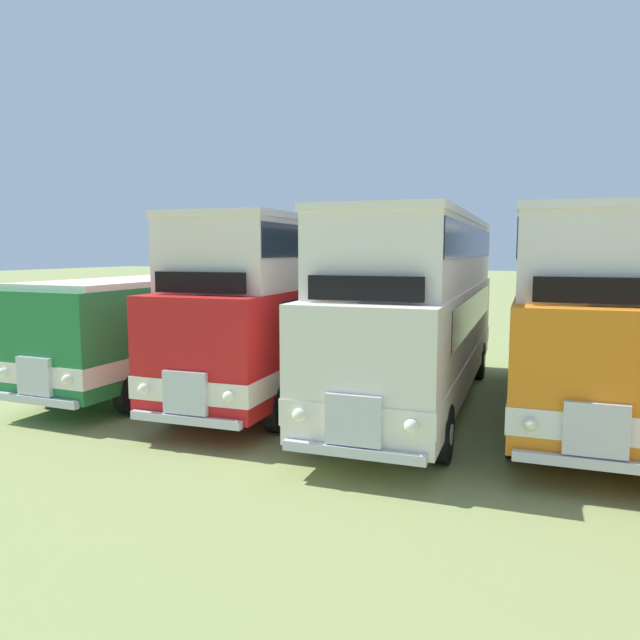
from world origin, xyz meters
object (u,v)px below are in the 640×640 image
object	(u,v)px
bus_first_in_row	(178,320)
bus_fourth_in_row	(577,306)
bus_second_in_row	(292,297)
bus_third_in_row	(420,302)

from	to	relation	value
bus_first_in_row	bus_fourth_in_row	bearing A→B (deg)	2.67
bus_second_in_row	bus_third_in_row	world-z (taller)	same
bus_third_in_row	bus_fourth_in_row	bearing A→B (deg)	7.30
bus_second_in_row	bus_fourth_in_row	size ratio (longest dim) A/B	1.03
bus_fourth_in_row	bus_third_in_row	bearing A→B (deg)	-172.70
bus_first_in_row	bus_third_in_row	size ratio (longest dim) A/B	0.90
bus_second_in_row	bus_third_in_row	distance (m)	3.47
bus_third_in_row	bus_second_in_row	bearing A→B (deg)	176.26
bus_first_in_row	bus_fourth_in_row	xyz separation A→B (m)	(10.38, 0.48, 0.72)
bus_first_in_row	bus_second_in_row	xyz separation A→B (m)	(3.46, 0.27, 0.72)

